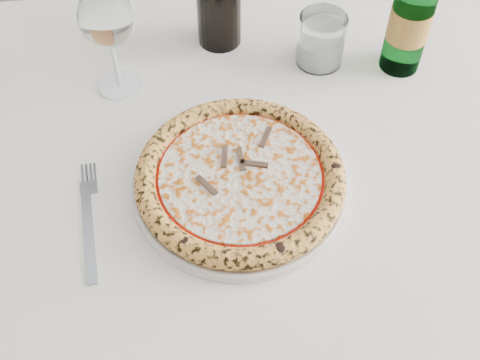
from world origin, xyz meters
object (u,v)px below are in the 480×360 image
at_px(pizza, 240,177).
at_px(wine_glass, 106,20).
at_px(beer_bottle, 412,15).
at_px(tumbler, 321,43).
at_px(plate, 240,185).
at_px(dining_table, 231,176).

distance_m(pizza, wine_glass, 0.31).
bearing_deg(beer_bottle, wine_glass, 177.35).
bearing_deg(wine_glass, tumbler, 1.88).
distance_m(plate, pizza, 0.02).
xyz_separation_m(dining_table, tumbler, (0.18, 0.15, 0.14)).
bearing_deg(beer_bottle, pizza, -144.74).
xyz_separation_m(dining_table, wine_glass, (-0.16, 0.14, 0.23)).
bearing_deg(pizza, tumbler, 54.90).
bearing_deg(tumbler, dining_table, -139.42).
relative_size(pizza, wine_glass, 1.61).
bearing_deg(wine_glass, beer_bottle, -2.65).
bearing_deg(beer_bottle, tumbler, 166.02).
height_order(dining_table, tumbler, tumbler).
relative_size(tumbler, beer_bottle, 0.34).
distance_m(plate, tumbler, 0.31).
bearing_deg(beer_bottle, dining_table, -159.04).
xyz_separation_m(tumbler, beer_bottle, (0.13, -0.03, 0.07)).
xyz_separation_m(pizza, wine_glass, (-0.16, 0.24, 0.11)).
xyz_separation_m(dining_table, pizza, (-0.00, -0.10, 0.12)).
height_order(wine_glass, beer_bottle, beer_bottle).
height_order(dining_table, plate, plate).
xyz_separation_m(dining_table, plate, (-0.00, -0.10, 0.11)).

